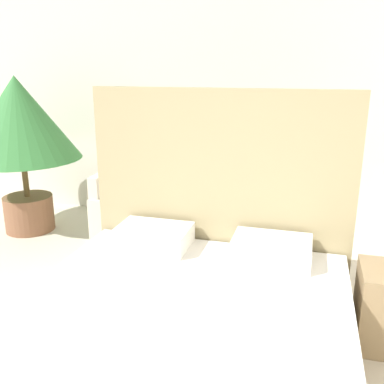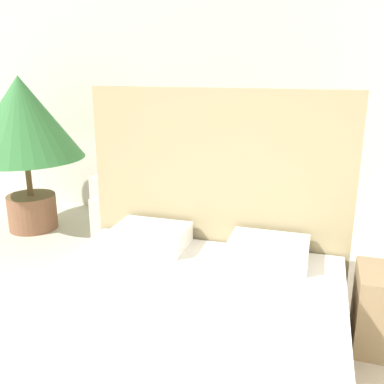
% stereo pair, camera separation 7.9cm
% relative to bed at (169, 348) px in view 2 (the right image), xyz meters
% --- Properties ---
extents(wall_back, '(10.00, 0.06, 2.90)m').
position_rel_bed_xyz_m(wall_back, '(-0.46, 2.81, 1.15)').
color(wall_back, silver).
rests_on(wall_back, ground_plane).
extents(bed, '(1.83, 2.23, 1.58)m').
position_rel_bed_xyz_m(bed, '(0.00, 0.00, 0.00)').
color(bed, '#8C7A5B').
rests_on(bed, ground_plane).
extents(armchair_near_window_left, '(0.64, 0.71, 0.86)m').
position_rel_bed_xyz_m(armchair_near_window_left, '(-1.15, 2.05, -0.00)').
color(armchair_near_window_left, beige).
rests_on(armchair_near_window_left, ground_plane).
extents(armchair_near_window_right, '(0.68, 0.75, 0.86)m').
position_rel_bed_xyz_m(armchair_near_window_right, '(-0.23, 2.05, -0.00)').
color(armchair_near_window_right, beige).
rests_on(armchair_near_window_right, ground_plane).
extents(potted_palm, '(1.21, 1.21, 1.63)m').
position_rel_bed_xyz_m(potted_palm, '(-2.28, 1.91, 0.83)').
color(potted_palm, brown).
rests_on(potted_palm, ground_plane).
extents(side_table, '(0.32, 0.32, 0.49)m').
position_rel_bed_xyz_m(side_table, '(-0.69, 2.04, -0.06)').
color(side_table, '#B7AD93').
rests_on(side_table, ground_plane).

